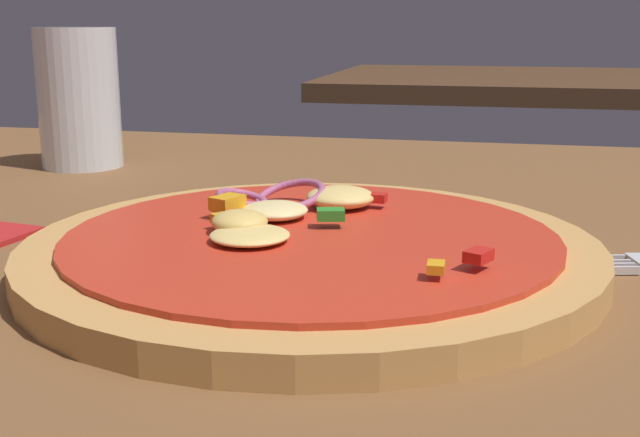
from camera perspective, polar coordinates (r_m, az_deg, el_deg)
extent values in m
cube|color=brown|center=(0.44, 3.31, -4.54)|extent=(1.42, 0.82, 0.04)
cylinder|color=tan|center=(0.40, -0.63, -2.44)|extent=(0.29, 0.29, 0.01)
cylinder|color=red|center=(0.40, -0.63, -1.26)|extent=(0.24, 0.24, 0.00)
ellipsoid|color=#EFCC72|center=(0.46, 1.46, 1.52)|extent=(0.04, 0.04, 0.01)
ellipsoid|color=#E5BC60|center=(0.40, -5.68, -0.23)|extent=(0.03, 0.03, 0.01)
ellipsoid|color=#EFCC72|center=(0.39, -4.96, -1.18)|extent=(0.04, 0.04, 0.01)
ellipsoid|color=#F4DB8E|center=(0.43, -3.20, 0.58)|extent=(0.04, 0.04, 0.01)
torus|color=#B25984|center=(0.46, -2.11, 1.59)|extent=(0.06, 0.06, 0.02)
torus|color=#B25984|center=(0.45, -5.52, 1.42)|extent=(0.04, 0.04, 0.01)
cube|color=orange|center=(0.41, -6.76, 0.04)|extent=(0.01, 0.01, 0.00)
cube|color=orange|center=(0.33, 8.15, -3.41)|extent=(0.01, 0.01, 0.00)
cube|color=red|center=(0.35, 11.08, -2.58)|extent=(0.01, 0.02, 0.01)
cube|color=red|center=(0.46, 3.69, 1.49)|extent=(0.01, 0.01, 0.00)
cube|color=#2D8C28|center=(0.41, 0.76, 0.30)|extent=(0.02, 0.01, 0.01)
cube|color=orange|center=(0.43, -6.53, 1.14)|extent=(0.02, 0.02, 0.01)
cube|color=silver|center=(0.43, 18.34, -2.83)|extent=(0.04, 0.01, 0.00)
cube|color=silver|center=(0.42, 18.60, -3.04)|extent=(0.04, 0.01, 0.00)
cube|color=silver|center=(0.42, 18.86, -3.26)|extent=(0.04, 0.01, 0.00)
cube|color=silver|center=(0.41, 19.13, -3.49)|extent=(0.04, 0.01, 0.00)
cylinder|color=silver|center=(0.70, -16.61, 8.12)|extent=(0.07, 0.07, 0.11)
cylinder|color=#9E510F|center=(0.70, -16.53, 7.00)|extent=(0.06, 0.06, 0.09)
cube|color=#4C301C|center=(1.86, 14.10, 9.19)|extent=(0.84, 0.67, 0.04)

